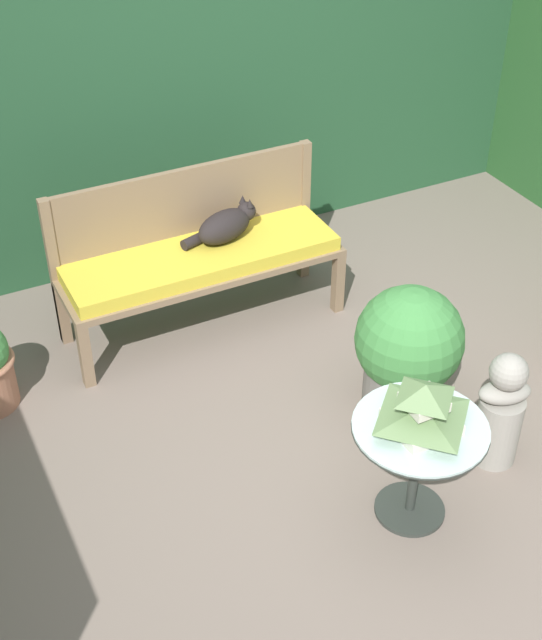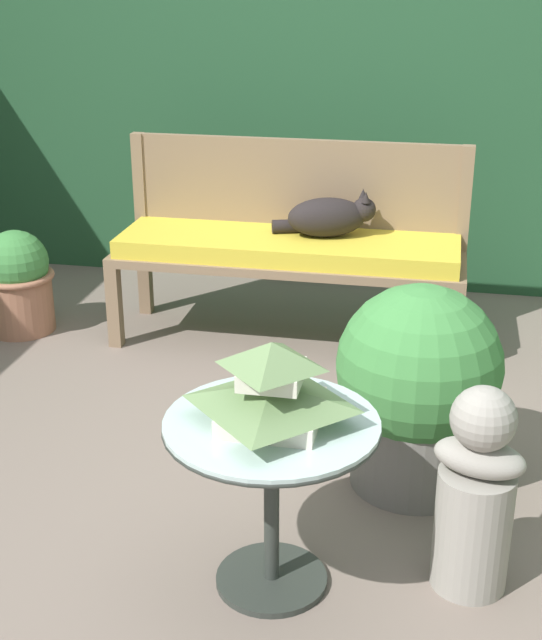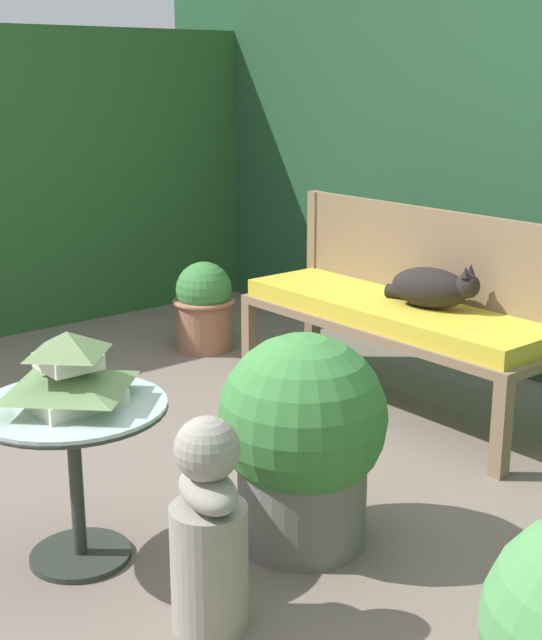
{
  "view_description": "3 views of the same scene",
  "coord_description": "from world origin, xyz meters",
  "px_view_note": "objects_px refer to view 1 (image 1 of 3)",
  "views": [
    {
      "loc": [
        -1.79,
        -2.75,
        3.17
      ],
      "look_at": [
        -0.13,
        0.56,
        0.44
      ],
      "focal_mm": 50.0,
      "sensor_mm": 36.0,
      "label": 1
    },
    {
      "loc": [
        0.46,
        -2.62,
        1.7
      ],
      "look_at": [
        -0.16,
        0.5,
        0.4
      ],
      "focal_mm": 50.0,
      "sensor_mm": 36.0,
      "label": 2
    },
    {
      "loc": [
        2.42,
        -1.71,
        1.53
      ],
      "look_at": [
        -0.28,
        0.54,
        0.54
      ],
      "focal_mm": 50.0,
      "sensor_mm": 36.0,
      "label": 3
    }
  ],
  "objects_px": {
    "garden_bench": "(202,263)",
    "cat": "(225,225)",
    "patio_table": "(418,446)",
    "potted_plant_table_near": "(408,351)",
    "garden_bust": "(501,412)",
    "pagoda_birdhouse": "(423,409)"
  },
  "relations": [
    {
      "from": "garden_bust",
      "to": "potted_plant_table_near",
      "type": "height_order",
      "value": "potted_plant_table_near"
    },
    {
      "from": "patio_table",
      "to": "garden_bust",
      "type": "xyz_separation_m",
      "value": [
        0.56,
        0.11,
        -0.12
      ]
    },
    {
      "from": "garden_bust",
      "to": "pagoda_birdhouse",
      "type": "bearing_deg",
      "value": -153.6
    },
    {
      "from": "pagoda_birdhouse",
      "to": "garden_bench",
      "type": "bearing_deg",
      "value": 98.91
    },
    {
      "from": "potted_plant_table_near",
      "to": "garden_bust",
      "type": "bearing_deg",
      "value": -69.84
    },
    {
      "from": "cat",
      "to": "garden_bust",
      "type": "xyz_separation_m",
      "value": [
        0.66,
        -1.71,
        -0.31
      ]
    },
    {
      "from": "garden_bench",
      "to": "cat",
      "type": "bearing_deg",
      "value": 17.64
    },
    {
      "from": "patio_table",
      "to": "potted_plant_table_near",
      "type": "xyz_separation_m",
      "value": [
        0.37,
        0.63,
        -0.05
      ]
    },
    {
      "from": "pagoda_birdhouse",
      "to": "garden_bust",
      "type": "xyz_separation_m",
      "value": [
        0.56,
        0.11,
        -0.34
      ]
    },
    {
      "from": "garden_bench",
      "to": "cat",
      "type": "height_order",
      "value": "cat"
    },
    {
      "from": "pagoda_birdhouse",
      "to": "garden_bust",
      "type": "bearing_deg",
      "value": 11.14
    },
    {
      "from": "garden_bench",
      "to": "patio_table",
      "type": "height_order",
      "value": "patio_table"
    },
    {
      "from": "cat",
      "to": "garden_bust",
      "type": "distance_m",
      "value": 1.86
    },
    {
      "from": "cat",
      "to": "patio_table",
      "type": "distance_m",
      "value": 1.83
    },
    {
      "from": "cat",
      "to": "pagoda_birdhouse",
      "type": "bearing_deg",
      "value": -104.53
    },
    {
      "from": "cat",
      "to": "potted_plant_table_near",
      "type": "relative_size",
      "value": 0.67
    },
    {
      "from": "patio_table",
      "to": "garden_bust",
      "type": "distance_m",
      "value": 0.59
    },
    {
      "from": "cat",
      "to": "garden_bust",
      "type": "height_order",
      "value": "cat"
    },
    {
      "from": "cat",
      "to": "patio_table",
      "type": "relative_size",
      "value": 0.8
    },
    {
      "from": "garden_bust",
      "to": "garden_bench",
      "type": "bearing_deg",
      "value": 132.23
    },
    {
      "from": "garden_bench",
      "to": "patio_table",
      "type": "bearing_deg",
      "value": -81.09
    },
    {
      "from": "patio_table",
      "to": "garden_bench",
      "type": "bearing_deg",
      "value": 98.91
    }
  ]
}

